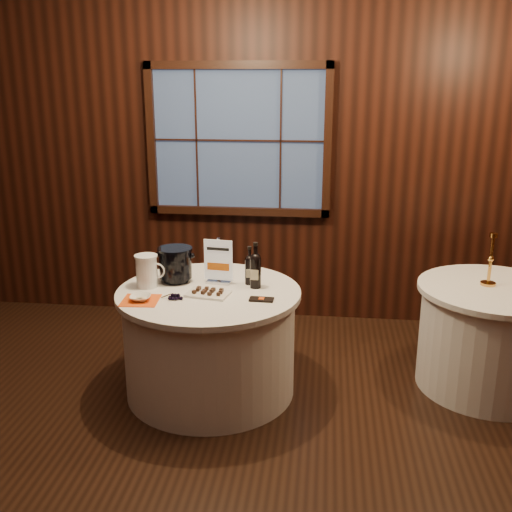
# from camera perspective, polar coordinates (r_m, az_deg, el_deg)

# --- Properties ---
(ground) EXTENTS (6.00, 6.00, 0.00)m
(ground) POSITION_cam_1_polar(r_m,az_deg,el_deg) (3.67, -7.44, -20.11)
(ground) COLOR black
(ground) RESTS_ON ground
(back_wall) EXTENTS (6.00, 0.10, 3.00)m
(back_wall) POSITION_cam_1_polar(r_m,az_deg,el_deg) (5.41, -1.65, 9.87)
(back_wall) COLOR black
(back_wall) RESTS_ON ground
(main_table) EXTENTS (1.28, 1.28, 0.77)m
(main_table) POSITION_cam_1_polar(r_m,az_deg,el_deg) (4.31, -4.41, -8.06)
(main_table) COLOR white
(main_table) RESTS_ON ground
(side_table) EXTENTS (1.08, 1.08, 0.77)m
(side_table) POSITION_cam_1_polar(r_m,az_deg,el_deg) (4.67, 21.44, -7.20)
(side_table) COLOR white
(side_table) RESTS_ON ground
(sign_stand) EXTENTS (0.21, 0.12, 0.33)m
(sign_stand) POSITION_cam_1_polar(r_m,az_deg,el_deg) (4.26, -3.57, -1.15)
(sign_stand) COLOR silver
(sign_stand) RESTS_ON main_table
(port_bottle_left) EXTENTS (0.07, 0.07, 0.28)m
(port_bottle_left) POSITION_cam_1_polar(r_m,az_deg,el_deg) (4.24, -0.62, -1.14)
(port_bottle_left) COLOR black
(port_bottle_left) RESTS_ON main_table
(port_bottle_right) EXTENTS (0.08, 0.08, 0.33)m
(port_bottle_right) POSITION_cam_1_polar(r_m,az_deg,el_deg) (4.16, -0.05, -1.17)
(port_bottle_right) COLOR black
(port_bottle_right) RESTS_ON main_table
(ice_bucket) EXTENTS (0.25, 0.25, 0.25)m
(ice_bucket) POSITION_cam_1_polar(r_m,az_deg,el_deg) (4.32, -7.68, -0.75)
(ice_bucket) COLOR black
(ice_bucket) RESTS_ON main_table
(chocolate_plate) EXTENTS (0.31, 0.23, 0.04)m
(chocolate_plate) POSITION_cam_1_polar(r_m,az_deg,el_deg) (4.07, -4.59, -3.50)
(chocolate_plate) COLOR white
(chocolate_plate) RESTS_ON main_table
(chocolate_box) EXTENTS (0.16, 0.09, 0.01)m
(chocolate_box) POSITION_cam_1_polar(r_m,az_deg,el_deg) (3.96, 0.52, -4.16)
(chocolate_box) COLOR black
(chocolate_box) RESTS_ON main_table
(grape_bunch) EXTENTS (0.16, 0.07, 0.04)m
(grape_bunch) POSITION_cam_1_polar(r_m,az_deg,el_deg) (4.02, -7.70, -3.86)
(grape_bunch) COLOR black
(grape_bunch) RESTS_ON main_table
(glass_pitcher) EXTENTS (0.21, 0.16, 0.23)m
(glass_pitcher) POSITION_cam_1_polar(r_m,az_deg,el_deg) (4.25, -10.35, -1.39)
(glass_pitcher) COLOR white
(glass_pitcher) RESTS_ON main_table
(orange_napkin) EXTENTS (0.25, 0.25, 0.00)m
(orange_napkin) POSITION_cam_1_polar(r_m,az_deg,el_deg) (4.03, -10.94, -4.17)
(orange_napkin) COLOR #E44E13
(orange_napkin) RESTS_ON main_table
(cracker_bowl) EXTENTS (0.15, 0.15, 0.03)m
(cracker_bowl) POSITION_cam_1_polar(r_m,az_deg,el_deg) (4.03, -10.96, -3.92)
(cracker_bowl) COLOR white
(cracker_bowl) RESTS_ON orange_napkin
(brass_candlestick) EXTENTS (0.11, 0.11, 0.38)m
(brass_candlestick) POSITION_cam_1_polar(r_m,az_deg,el_deg) (4.52, 21.39, -0.94)
(brass_candlestick) COLOR gold
(brass_candlestick) RESTS_ON side_table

